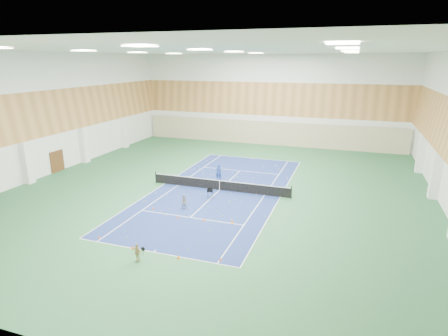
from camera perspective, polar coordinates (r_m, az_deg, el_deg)
The scene contains 21 objects.
ground at distance 33.55m, azimuth -0.69°, elevation -3.40°, with size 40.00×40.00×0.00m, color #285E37.
room_shell at distance 32.04m, azimuth -0.72°, elevation 6.76°, with size 36.00×40.00×12.00m, color white, non-canonical shape.
wood_cladding at distance 31.78m, azimuth -0.74°, elevation 10.32°, with size 36.00×40.00×8.00m, color #C58749, non-canonical shape.
ceiling_light_grid at distance 31.61m, azimuth -0.76°, elevation 17.41°, with size 21.40×25.40×0.06m, color white, non-canonical shape.
court_surface at distance 33.55m, azimuth -0.69°, elevation -3.39°, with size 10.97×23.77×0.01m, color navy.
tennis_balls_scatter at distance 33.54m, azimuth -0.69°, elevation -3.32°, with size 10.57×22.77×0.07m, color yellow, non-canonical shape.
tennis_net at distance 33.37m, azimuth -0.69°, elevation -2.51°, with size 12.80×0.10×1.10m, color black, non-canonical shape.
back_curtain at distance 51.55m, azimuth 6.77°, elevation 5.30°, with size 35.40×0.16×3.20m, color #C6B793.
door_left_b at distance 42.51m, azimuth -24.08°, elevation 0.95°, with size 0.08×1.80×2.20m, color #593319.
coach at distance 36.09m, azimuth -0.85°, elevation -0.64°, with size 0.58×0.38×1.59m, color navy.
child_court at distance 29.34m, azimuth -6.07°, elevation -5.18°, with size 0.59×0.46×1.21m, color gray.
child_apron at distance 22.65m, azimuth -13.12°, elevation -12.43°, with size 0.66×0.28×1.13m, color tan.
ball_cart at distance 31.61m, azimuth -2.14°, elevation -3.85°, with size 0.49×0.49×0.85m, color black, non-canonical shape.
cone_svc_a at distance 29.92m, azimuth -10.72°, elevation -5.98°, with size 0.19×0.19×0.21m, color #E35E0B.
cone_svc_b at distance 27.97m, azimuth -7.05°, elevation -7.44°, with size 0.18×0.18×0.20m, color #E1570B.
cone_svc_c at distance 27.39m, azimuth -3.01°, elevation -7.83°, with size 0.20×0.20×0.22m, color #F4580C.
cone_svc_d at distance 26.98m, azimuth 1.27°, elevation -8.17°, with size 0.23×0.23×0.25m, color orange.
cone_base_a at distance 26.17m, azimuth -18.48°, elevation -9.95°, with size 0.17×0.17×0.19m, color #DA490B.
cone_base_b at distance 24.30m, azimuth -13.76°, elevation -11.62°, with size 0.19×0.19×0.21m, color #DB5D0B.
cone_base_c at distance 22.73m, azimuth -6.98°, elevation -13.29°, with size 0.20×0.20×0.22m, color orange.
cone_base_d at distance 22.37m, azimuth -0.55°, elevation -13.73°, with size 0.17×0.17×0.19m, color #EB520C.
Camera 1 is at (10.70, -29.74, 11.26)m, focal length 30.00 mm.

